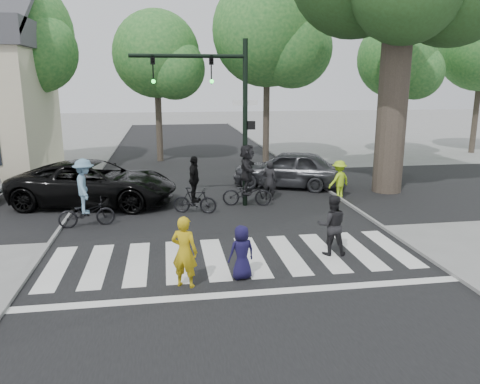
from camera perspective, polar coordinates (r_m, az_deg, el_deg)
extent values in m
plane|color=gray|center=(11.63, -0.10, -9.76)|extent=(120.00, 120.00, 0.00)
cube|color=black|center=(16.30, -2.85, -2.88)|extent=(10.00, 70.00, 0.01)
cube|color=black|center=(19.19, -3.84, -0.38)|extent=(70.00, 10.00, 0.01)
cube|color=gray|center=(16.55, -20.53, -3.32)|extent=(0.10, 70.00, 0.10)
cube|color=gray|center=(17.54, 13.78, -1.92)|extent=(0.10, 70.00, 0.10)
cube|color=silver|center=(12.75, -21.50, -8.57)|extent=(0.55, 3.00, 0.01)
cube|color=silver|center=(12.56, -17.00, -8.53)|extent=(0.55, 3.00, 0.01)
cube|color=silver|center=(12.46, -12.40, -8.43)|extent=(0.55, 3.00, 0.01)
cube|color=silver|center=(12.43, -7.75, -8.28)|extent=(0.55, 3.00, 0.01)
cube|color=silver|center=(12.49, -3.11, -8.07)|extent=(0.55, 3.00, 0.01)
cube|color=silver|center=(12.62, 1.45, -7.82)|extent=(0.55, 3.00, 0.01)
cube|color=silver|center=(12.83, 5.88, -7.52)|extent=(0.55, 3.00, 0.01)
cube|color=silver|center=(13.11, 10.14, -7.20)|extent=(0.55, 3.00, 0.01)
cube|color=silver|center=(13.46, 14.20, -6.85)|extent=(0.55, 3.00, 0.01)
cube|color=silver|center=(13.88, 18.02, -6.49)|extent=(0.55, 3.00, 0.01)
cube|color=silver|center=(10.55, 0.94, -12.26)|extent=(10.00, 0.30, 0.01)
cylinder|color=black|center=(17.07, 0.63, 8.13)|extent=(0.18, 0.18, 6.00)
cylinder|color=black|center=(16.80, -6.37, 16.16)|extent=(4.00, 0.14, 0.14)
imported|color=black|center=(16.84, -3.52, 14.68)|extent=(0.16, 0.20, 1.00)
sphere|color=#19E533|center=(16.72, -3.45, 13.31)|extent=(0.14, 0.14, 0.14)
imported|color=black|center=(16.76, -10.56, 14.49)|extent=(0.16, 0.20, 1.00)
sphere|color=#19E533|center=(16.64, -10.51, 13.12)|extent=(0.14, 0.14, 0.14)
cube|color=black|center=(17.11, 1.36, 8.14)|extent=(0.28, 0.18, 0.30)
cube|color=#FF660C|center=(17.13, 1.73, 8.14)|extent=(0.02, 0.14, 0.20)
cube|color=white|center=(17.02, 0.64, 10.81)|extent=(0.90, 0.04, 0.18)
cylinder|color=brown|center=(20.28, 18.07, 9.74)|extent=(1.20, 1.20, 7.00)
cylinder|color=brown|center=(20.30, 19.78, 18.12)|extent=(1.29, 1.74, 2.93)
cylinder|color=brown|center=(27.30, -25.01, 9.36)|extent=(0.36, 0.36, 6.44)
sphere|color=#206629|center=(27.36, -25.81, 17.04)|extent=(5.80, 5.80, 5.80)
sphere|color=#206629|center=(26.16, -23.62, 15.44)|extent=(4.06, 4.06, 4.06)
cylinder|color=brown|center=(27.42, -9.90, 9.53)|extent=(0.36, 0.36, 5.60)
sphere|color=#206629|center=(27.40, -10.18, 16.22)|extent=(4.80, 4.80, 4.80)
sphere|color=#206629|center=(26.65, -8.00, 14.66)|extent=(3.36, 3.36, 3.36)
cylinder|color=brown|center=(26.69, 3.24, 10.81)|extent=(0.36, 0.36, 6.72)
sphere|color=#206629|center=(26.79, 3.35, 19.04)|extent=(6.00, 6.00, 6.00)
sphere|color=#206629|center=(26.13, 6.45, 17.01)|extent=(4.20, 4.20, 4.20)
cylinder|color=brown|center=(30.19, 18.09, 9.29)|extent=(0.36, 0.36, 5.46)
sphere|color=#206629|center=(30.16, 18.54, 15.20)|extent=(4.60, 4.60, 4.60)
sphere|color=#206629|center=(29.96, 20.65, 13.56)|extent=(3.22, 3.22, 3.22)
cylinder|color=brown|center=(33.81, 26.90, 9.48)|extent=(0.36, 0.36, 6.16)
imported|color=gold|center=(10.64, -6.79, -7.28)|extent=(0.72, 0.62, 1.67)
imported|color=#151138|center=(11.06, 0.20, -7.37)|extent=(0.73, 0.57, 1.31)
imported|color=black|center=(12.74, 11.13, -3.98)|extent=(0.88, 0.74, 1.65)
imported|color=black|center=(15.75, -18.19, -2.43)|extent=(1.82, 0.89, 0.92)
imported|color=#638AA5|center=(15.54, -18.43, 0.68)|extent=(0.83, 1.22, 1.75)
imported|color=black|center=(16.54, -5.54, -1.02)|extent=(1.62, 0.86, 0.94)
imported|color=black|center=(16.37, -5.61, 1.57)|extent=(0.64, 1.02, 1.62)
imported|color=black|center=(17.46, 0.86, -0.14)|extent=(1.91, 0.97, 0.96)
imported|color=black|center=(17.27, 0.87, 2.82)|extent=(0.85, 1.78, 1.84)
imported|color=black|center=(18.32, -17.30, 1.04)|extent=(6.47, 3.95, 1.68)
imported|color=#333438|center=(20.58, 5.86, 2.83)|extent=(5.14, 3.64, 1.62)
imported|color=#ABDC1D|center=(18.77, 11.97, 1.44)|extent=(1.15, 0.95, 1.55)
imported|color=black|center=(18.27, 3.62, 1.42)|extent=(0.68, 0.61, 1.56)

